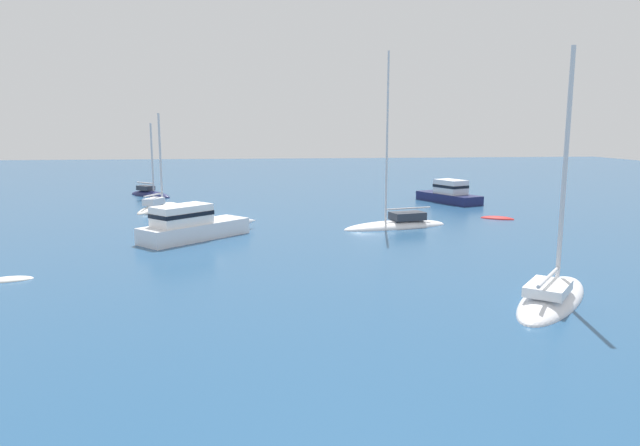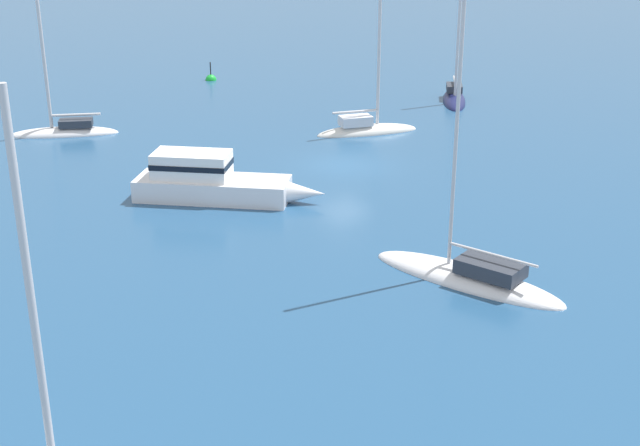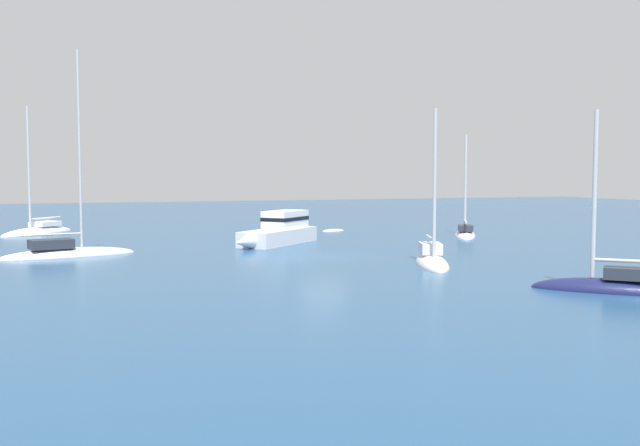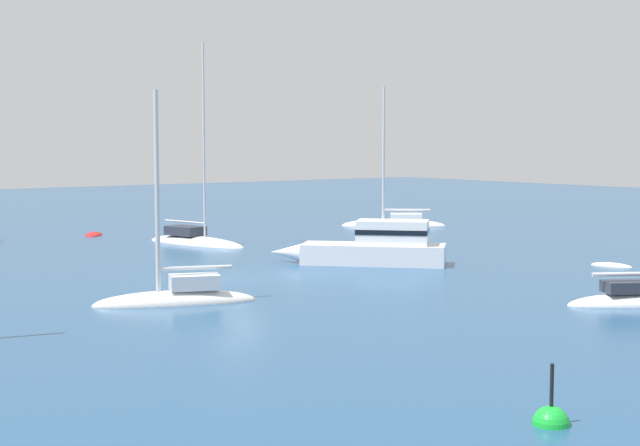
{
  "view_description": "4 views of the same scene",
  "coord_description": "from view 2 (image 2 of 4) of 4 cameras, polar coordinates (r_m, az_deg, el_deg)",
  "views": [
    {
      "loc": [
        3.84,
        -41.11,
        6.47
      ],
      "look_at": [
        7.74,
        -6.78,
        0.65
      ],
      "focal_mm": 31.89,
      "sensor_mm": 36.0,
      "label": 1
    },
    {
      "loc": [
        31.16,
        -25.97,
        12.7
      ],
      "look_at": [
        7.54,
        -7.4,
        1.04
      ],
      "focal_mm": 48.33,
      "sensor_mm": 36.0,
      "label": 2
    },
    {
      "loc": [
        13.22,
        35.89,
        4.46
      ],
      "look_at": [
        -1.59,
        -4.87,
        1.48
      ],
      "focal_mm": 40.11,
      "sensor_mm": 36.0,
      "label": 3
    },
    {
      "loc": [
        -34.18,
        20.69,
        5.83
      ],
      "look_at": [
        0.25,
        -4.52,
        2.11
      ],
      "focal_mm": 53.48,
      "sensor_mm": 36.0,
      "label": 4
    }
  ],
  "objects": [
    {
      "name": "sailboat_1",
      "position": [
        50.01,
        -16.56,
        5.82
      ],
      "size": [
        4.17,
        5.89,
        7.75
      ],
      "rotation": [
        0.0,
        0.0,
        4.2
      ],
      "color": "white",
      "rests_on": "ground"
    },
    {
      "name": "sailboat_2",
      "position": [
        30.37,
        9.83,
        -3.53
      ],
      "size": [
        7.56,
        3.58,
        11.64
      ],
      "rotation": [
        0.0,
        0.0,
        3.38
      ],
      "color": "white",
      "rests_on": "ground"
    },
    {
      "name": "channel_buoy",
      "position": [
        62.73,
        -7.23,
        9.38
      ],
      "size": [
        0.78,
        0.78,
        1.67
      ],
      "color": "green",
      "rests_on": "ground"
    },
    {
      "name": "ground_plane",
      "position": [
        42.5,
        1.56,
        3.82
      ],
      "size": [
        160.0,
        160.0,
        0.0
      ],
      "primitive_type": "plane",
      "color": "navy"
    },
    {
      "name": "sloop",
      "position": [
        56.48,
        8.88,
        8.12
      ],
      "size": [
        5.04,
        4.94,
        7.39
      ],
      "rotation": [
        0.0,
        0.0,
        5.51
      ],
      "color": "#191E4C",
      "rests_on": "ground"
    },
    {
      "name": "cabin_cruiser",
      "position": [
        37.87,
        -7.18,
        2.79
      ],
      "size": [
        7.08,
        6.86,
        2.09
      ],
      "rotation": [
        0.0,
        0.0,
        0.76
      ],
      "color": "white",
      "rests_on": "ground"
    },
    {
      "name": "sailboat",
      "position": [
        48.38,
        3.08,
        6.18
      ],
      "size": [
        3.46,
        5.98,
        8.07
      ],
      "rotation": [
        0.0,
        0.0,
        1.2
      ],
      "color": "silver",
      "rests_on": "ground"
    }
  ]
}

